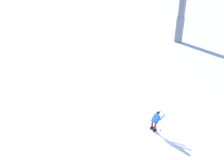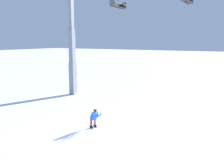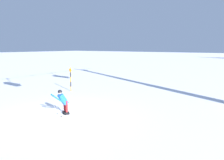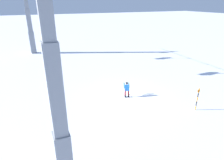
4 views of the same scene
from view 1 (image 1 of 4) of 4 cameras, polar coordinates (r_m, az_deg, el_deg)
name	(u,v)px [view 1 (image 1 of 4)]	position (r m, az deg, el deg)	size (l,w,h in m)	color
ground_plane	(154,131)	(17.19, 10.11, -12.03)	(260.00, 260.00, 0.00)	white
skier_carving_main	(156,120)	(16.84, 10.62, -9.43)	(1.67, 1.10, 1.59)	white
lift_tower_far	(182,10)	(37.24, 16.61, 16.08)	(0.90, 2.94, 11.79)	gray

